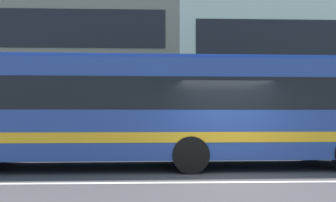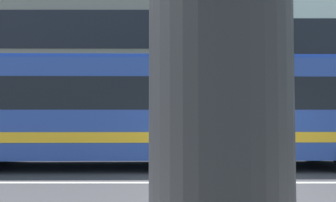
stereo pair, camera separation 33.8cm
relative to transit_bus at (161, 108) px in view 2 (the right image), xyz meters
The scene contains 5 objects.
ground_plane 3.45m from the transit_bus, 51.88° to the right, with size 160.00×160.00×0.00m, color #3E3C3F.
lane_centre_line 3.45m from the transit_bus, 51.88° to the right, with size 60.00×0.16×0.01m, color silver.
hedge_row_far 4.06m from the transit_bus, 70.44° to the left, with size 15.10×1.10×1.02m, color #325824.
apartment_block_left 16.97m from the transit_bus, 123.37° to the left, with size 20.59×10.05×11.17m.
transit_bus is the anchor object (origin of this frame).
Camera 2 is at (-1.59, -7.81, 1.58)m, focal length 35.74 mm.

